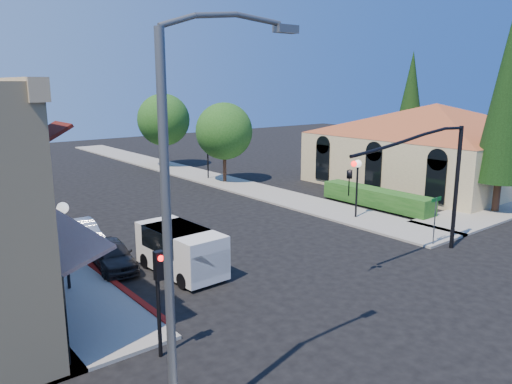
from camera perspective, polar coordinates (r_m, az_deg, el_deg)
ground at (r=19.52m, az=13.14°, el=-12.05°), size 120.00×120.00×0.00m
sidewalk_right at (r=44.90m, az=-7.32°, el=2.11°), size 3.50×50.00×0.12m
curb_red_strip at (r=21.66m, az=-16.45°, el=-9.74°), size 0.25×10.00×0.06m
mission_building at (r=42.71m, az=19.69°, el=5.97°), size 30.12×30.12×6.40m
hedge at (r=33.54m, az=13.53°, el=-1.73°), size 1.40×8.00×1.10m
conifer_near at (r=33.87m, az=26.76°, el=9.81°), size 3.20×3.20×12.50m
conifer_far at (r=51.10m, az=17.26°, el=10.00°), size 3.20×3.20×11.00m
street_tree_a at (r=40.22m, az=-3.66°, el=6.95°), size 4.56×4.56×6.48m
street_tree_b at (r=48.69m, az=-10.52°, el=8.11°), size 4.94×4.94×7.02m
signal_mast_arm at (r=23.83m, az=19.57°, el=2.28°), size 8.01×0.39×6.00m
secondary_signal at (r=14.79m, az=-11.02°, el=-10.30°), size 0.28×0.42×3.32m
cobra_streetlight at (r=10.48m, az=-8.50°, el=-2.64°), size 3.60×0.25×9.31m
street_name_sign at (r=26.05m, az=19.80°, el=-2.31°), size 0.80×0.06×2.50m
lamppost_left_near at (r=20.30m, az=-21.09°, el=-3.40°), size 0.44×0.44×3.57m
lamppost_right_near at (r=29.92m, az=11.52°, el=2.04°), size 0.44×0.44×3.57m
lamppost_right_far at (r=41.86m, az=-5.55°, el=5.11°), size 0.44×0.44×3.57m
white_van at (r=21.47m, az=-8.53°, el=-6.32°), size 2.08×4.49×1.96m
parked_car_a at (r=22.77m, az=-16.14°, el=-6.89°), size 2.00×3.95×1.29m
parked_car_b at (r=26.13m, az=-19.35°, el=-4.60°), size 1.61×4.06×1.32m
parked_car_c at (r=34.33m, az=-24.31°, el=-1.03°), size 1.97×4.64×1.33m
parked_car_d at (r=44.40m, az=-25.94°, el=1.62°), size 2.33×4.78×1.31m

